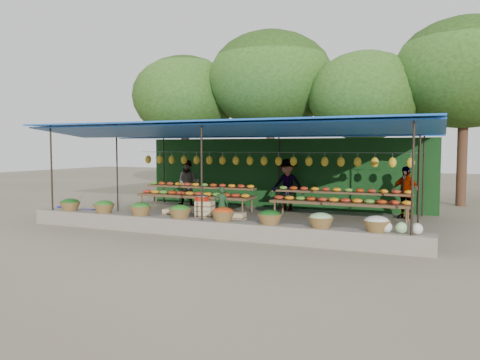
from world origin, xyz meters
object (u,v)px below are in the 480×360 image
at_px(blue_crate_front, 85,214).
at_px(weighing_scale, 202,198).
at_px(crate_counter, 204,218).
at_px(vendor_seated, 222,205).
at_px(blue_crate_back, 66,210).

bearing_deg(blue_crate_front, weighing_scale, -5.83).
bearing_deg(weighing_scale, blue_crate_front, 176.13).
height_order(crate_counter, blue_crate_front, crate_counter).
relative_size(crate_counter, blue_crate_front, 4.91).
bearing_deg(vendor_seated, weighing_scale, 69.62).
bearing_deg(crate_counter, blue_crate_front, 176.18).
bearing_deg(vendor_seated, blue_crate_front, -7.79).
bearing_deg(weighing_scale, blue_crate_back, 171.64).
distance_m(weighing_scale, vendor_seated, 1.19).
xyz_separation_m(weighing_scale, blue_crate_back, (-5.45, 0.80, -0.71)).
xyz_separation_m(weighing_scale, blue_crate_front, (-4.19, 0.28, -0.70)).
bearing_deg(weighing_scale, vendor_seated, 88.96).
relative_size(weighing_scale, blue_crate_back, 0.72).
height_order(crate_counter, vendor_seated, vendor_seated).
xyz_separation_m(weighing_scale, vendor_seated, (0.02, 1.14, -0.32)).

